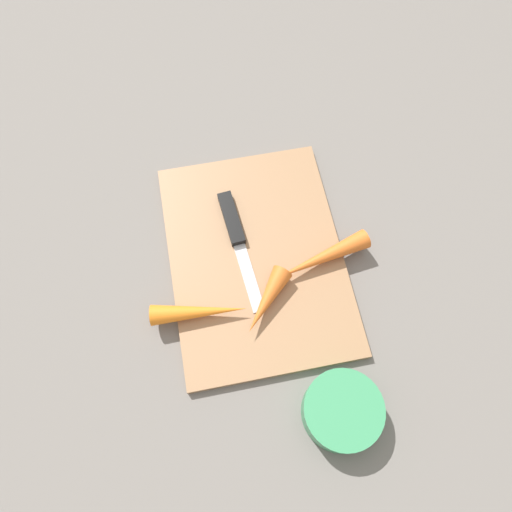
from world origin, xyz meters
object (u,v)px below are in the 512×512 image
object	(u,v)px
cutting_board	(256,258)
small_bowl	(342,411)
knife	(234,226)
carrot_longest	(321,258)
carrot_shortest	(269,300)
carrot_medium	(199,312)

from	to	relation	value
cutting_board	small_bowl	distance (m)	0.25
knife	small_bowl	size ratio (longest dim) A/B	1.92
carrot_longest	small_bowl	size ratio (longest dim) A/B	1.47
cutting_board	carrot_shortest	size ratio (longest dim) A/B	3.51
knife	carrot_medium	distance (m)	0.15
small_bowl	cutting_board	bearing A→B (deg)	-164.25
carrot_medium	knife	bearing A→B (deg)	67.70
carrot_longest	carrot_medium	size ratio (longest dim) A/B	1.14
cutting_board	carrot_medium	size ratio (longest dim) A/B	2.67
cutting_board	carrot_longest	size ratio (longest dim) A/B	2.35
carrot_medium	small_bowl	bearing A→B (deg)	-38.73
knife	cutting_board	bearing A→B (deg)	19.43
carrot_shortest	knife	bearing A→B (deg)	-128.27
cutting_board	small_bowl	size ratio (longest dim) A/B	3.44
carrot_longest	small_bowl	world-z (taller)	same
carrot_medium	small_bowl	distance (m)	0.23
knife	carrot_longest	xyz separation A→B (m)	(0.08, 0.12, 0.01)
knife	small_bowl	bearing A→B (deg)	12.12
cutting_board	carrot_medium	world-z (taller)	carrot_medium
carrot_shortest	small_bowl	distance (m)	0.18
small_bowl	carrot_shortest	bearing A→B (deg)	-158.73
carrot_longest	carrot_medium	world-z (taller)	same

